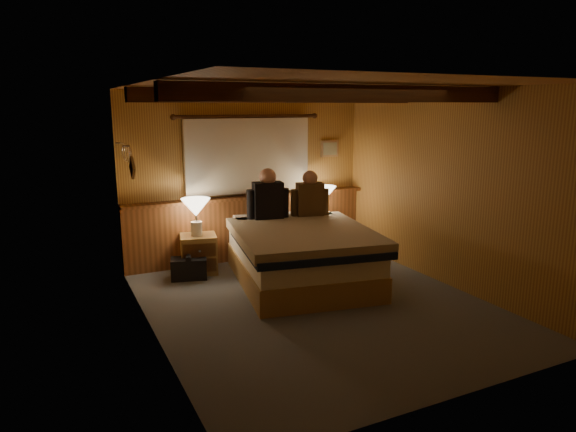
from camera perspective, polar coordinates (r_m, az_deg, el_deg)
floor at (r=5.87m, az=3.26°, el=-9.85°), size 4.20×4.20×0.00m
ceiling at (r=5.44m, az=3.57°, el=14.27°), size 4.20×4.20×0.00m
wall_back at (r=7.41m, az=-4.56°, el=4.40°), size 3.60×0.00×3.60m
wall_left at (r=4.92m, az=-15.20°, el=0.03°), size 0.00×4.20×4.20m
wall_right at (r=6.59m, az=17.22°, el=2.92°), size 0.00×4.20×4.20m
wall_front at (r=3.88m, az=18.73°, el=-3.41°), size 3.60×0.00×3.60m
wainscot at (r=7.48m, az=-4.29°, el=-1.09°), size 3.60×0.23×0.94m
curtain_window at (r=7.31m, az=-4.40°, el=6.83°), size 2.18×0.09×1.11m
ceiling_beams at (r=5.57m, az=2.78°, el=13.31°), size 3.60×1.65×0.16m
coat_rail at (r=6.41m, az=-17.43°, el=6.88°), size 0.05×0.55×0.24m
framed_print at (r=7.94m, az=4.64°, el=7.46°), size 0.30×0.04×0.25m
bed at (r=6.47m, az=1.46°, el=-4.25°), size 1.91×2.32×0.71m
nightstand_left at (r=6.98m, az=-9.89°, el=-4.17°), size 0.54×0.51×0.51m
nightstand_right at (r=7.61m, az=3.89°, el=-2.47°), size 0.53×0.48×0.55m
lamp_left at (r=6.81m, az=-10.20°, el=0.69°), size 0.38×0.38×0.50m
lamp_right at (r=7.53m, az=3.92°, el=2.22°), size 0.38×0.38×0.49m
person_left at (r=6.89m, az=-2.26°, el=2.04°), size 0.57×0.29×0.70m
person_right at (r=7.07m, az=2.44°, el=2.12°), size 0.52×0.30×0.65m
duffel_bag at (r=6.79m, az=-10.96°, el=-5.68°), size 0.51×0.38×0.33m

